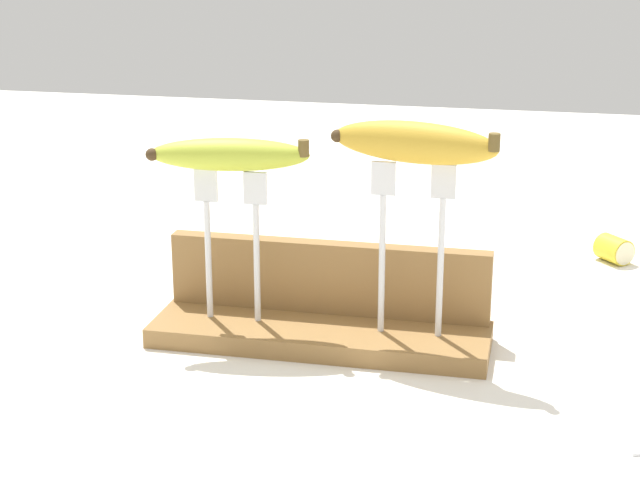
# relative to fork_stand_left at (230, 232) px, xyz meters

# --- Properties ---
(ground_plane) EXTENTS (3.00, 3.00, 0.00)m
(ground_plane) POSITION_rel_fork_stand_left_xyz_m (0.10, 0.00, -0.13)
(ground_plane) COLOR white
(wooden_board) EXTENTS (0.38, 0.11, 0.02)m
(wooden_board) POSITION_rel_fork_stand_left_xyz_m (0.10, 0.00, -0.11)
(wooden_board) COLOR olive
(wooden_board) RESTS_ON ground
(board_backstop) EXTENTS (0.37, 0.02, 0.08)m
(board_backstop) POSITION_rel_fork_stand_left_xyz_m (0.10, 0.05, -0.06)
(board_backstop) COLOR olive
(board_backstop) RESTS_ON wooden_board
(fork_stand_left) EXTENTS (0.08, 0.01, 0.17)m
(fork_stand_left) POSITION_rel_fork_stand_left_xyz_m (0.00, 0.00, 0.00)
(fork_stand_left) COLOR silver
(fork_stand_left) RESTS_ON wooden_board
(fork_stand_right) EXTENTS (0.09, 0.01, 0.19)m
(fork_stand_right) POSITION_rel_fork_stand_left_xyz_m (0.20, 0.00, 0.01)
(fork_stand_right) COLOR silver
(fork_stand_right) RESTS_ON wooden_board
(banana_raised_left) EXTENTS (0.18, 0.07, 0.04)m
(banana_raised_left) POSITION_rel_fork_stand_left_xyz_m (-0.00, -0.00, 0.09)
(banana_raised_left) COLOR #B2C138
(banana_raised_left) RESTS_ON fork_stand_left
(banana_raised_right) EXTENTS (0.19, 0.08, 0.04)m
(banana_raised_right) POSITION_rel_fork_stand_left_xyz_m (0.20, 0.00, 0.11)
(banana_raised_right) COLOR gold
(banana_raised_right) RESTS_ON fork_stand_right
(banana_chunk_near) EXTENTS (0.06, 0.06, 0.04)m
(banana_chunk_near) POSITION_rel_fork_stand_left_xyz_m (0.43, 0.37, -0.11)
(banana_chunk_near) COLOR yellow
(banana_chunk_near) RESTS_ON ground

